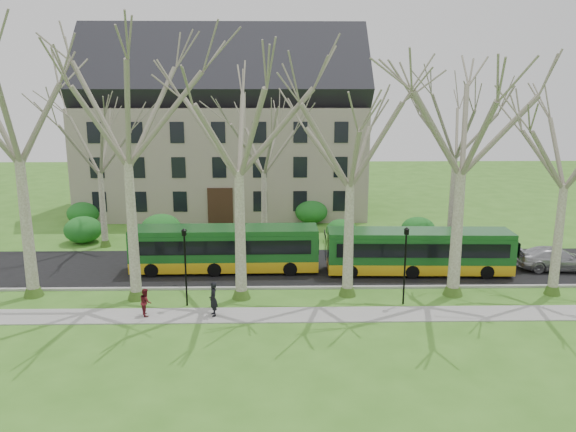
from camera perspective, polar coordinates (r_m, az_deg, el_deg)
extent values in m
plane|color=#3D7521|center=(32.44, 0.71, -8.33)|extent=(120.00, 120.00, 0.00)
cube|color=gray|center=(30.12, 0.86, -10.01)|extent=(70.00, 2.00, 0.06)
cube|color=black|center=(37.61, 0.45, -5.24)|extent=(80.00, 8.00, 0.06)
cube|color=#A5A39E|center=(33.82, 0.63, -7.29)|extent=(80.00, 0.25, 0.14)
cube|color=gray|center=(54.86, -6.37, 5.81)|extent=(26.00, 12.00, 10.00)
cylinder|color=black|center=(31.21, -10.35, -5.52)|extent=(0.10, 0.10, 4.00)
cube|color=black|center=(30.60, -10.52, -1.70)|extent=(0.22, 0.22, 0.30)
cylinder|color=black|center=(31.58, 11.77, -5.36)|extent=(0.10, 0.10, 4.00)
cube|color=black|center=(30.98, 11.95, -1.58)|extent=(0.22, 0.22, 0.30)
ellipsoid|color=#19591E|center=(46.08, -20.09, -1.36)|extent=(2.60, 2.60, 2.00)
ellipsoid|color=#19591E|center=(44.49, -12.76, -1.37)|extent=(2.60, 2.60, 2.00)
ellipsoid|color=#19591E|center=(43.84, 5.46, -1.31)|extent=(2.60, 2.60, 2.00)
ellipsoid|color=#19591E|center=(44.92, 13.09, -1.25)|extent=(2.60, 2.60, 2.00)
ellipsoid|color=#19591E|center=(52.25, -20.08, 0.28)|extent=(2.60, 2.60, 2.00)
ellipsoid|color=#19591E|center=(49.49, 2.38, 0.39)|extent=(2.60, 2.60, 2.00)
imported|color=#A4A4A8|center=(40.86, 25.62, -3.93)|extent=(5.21, 2.41, 1.48)
imported|color=black|center=(29.90, -7.60, -8.35)|extent=(0.64, 0.77, 1.82)
imported|color=maroon|center=(30.68, -14.26, -8.45)|extent=(0.78, 0.86, 1.46)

